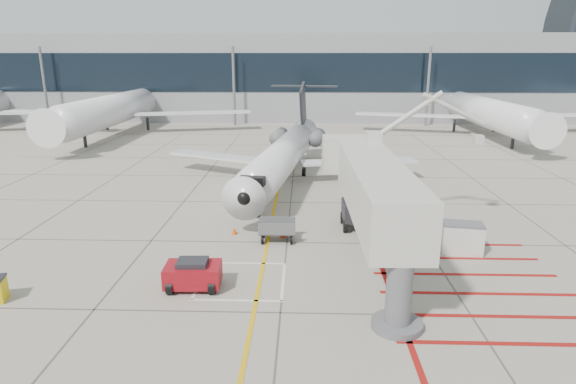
{
  "coord_description": "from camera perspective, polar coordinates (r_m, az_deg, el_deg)",
  "views": [
    {
      "loc": [
        0.91,
        -22.16,
        10.45
      ],
      "look_at": [
        0.0,
        6.0,
        2.5
      ],
      "focal_mm": 30.0,
      "sensor_mm": 36.0,
      "label": 1
    }
  ],
  "objects": [
    {
      "name": "pushback_tug",
      "position": [
        23.07,
        -11.2,
        -9.44
      ],
      "size": [
        2.62,
        1.7,
        1.49
      ],
      "primitive_type": null,
      "rotation": [
        0.0,
        0.0,
        0.04
      ],
      "color": "maroon",
      "rests_on": "ground_plane"
    },
    {
      "name": "regional_jet",
      "position": [
        38.28,
        -1.23,
        5.83
      ],
      "size": [
        27.22,
        32.4,
        7.71
      ],
      "primitive_type": null,
      "rotation": [
        0.0,
        0.0,
        -0.14
      ],
      "color": "silver",
      "rests_on": "ground_plane"
    },
    {
      "name": "ground_power_unit",
      "position": [
        28.21,
        19.94,
        -5.13
      ],
      "size": [
        2.32,
        1.58,
        1.7
      ],
      "primitive_type": null,
      "rotation": [
        0.0,
        0.0,
        -0.16
      ],
      "color": "silver",
      "rests_on": "ground_plane"
    },
    {
      "name": "terminal_building",
      "position": [
        92.67,
        7.7,
        13.48
      ],
      "size": [
        180.0,
        28.0,
        14.0
      ],
      "primitive_type": "cube",
      "color": "gray",
      "rests_on": "ground_plane"
    },
    {
      "name": "baggage_cart",
      "position": [
        28.2,
        -1.29,
        -4.54
      ],
      "size": [
        2.14,
        1.37,
        1.34
      ],
      "primitive_type": null,
      "rotation": [
        0.0,
        0.0,
        0.01
      ],
      "color": "#545458",
      "rests_on": "ground_plane"
    },
    {
      "name": "cone_side",
      "position": [
        28.95,
        -0.62,
        -4.82
      ],
      "size": [
        0.39,
        0.39,
        0.55
      ],
      "primitive_type": "cone",
      "color": "#EA3F0C",
      "rests_on": "ground_plane"
    },
    {
      "name": "bg_aircraft_c",
      "position": [
        72.61,
        22.07,
        10.88
      ],
      "size": [
        34.18,
        37.98,
        11.39
      ],
      "primitive_type": null,
      "color": "silver",
      "rests_on": "ground_plane"
    },
    {
      "name": "jet_bridge",
      "position": [
        24.52,
        10.39,
        -0.83
      ],
      "size": [
        8.78,
        17.94,
        7.11
      ],
      "primitive_type": null,
      "rotation": [
        0.0,
        0.0,
        0.02
      ],
      "color": "beige",
      "rests_on": "ground_plane"
    },
    {
      "name": "terminal_glass_band",
      "position": [
        78.67,
        8.75,
        13.79
      ],
      "size": [
        180.0,
        0.1,
        6.0
      ],
      "primitive_type": "cube",
      "color": "black",
      "rests_on": "ground_plane"
    },
    {
      "name": "bg_aircraft_b",
      "position": [
        73.09,
        -19.41,
        11.48
      ],
      "size": [
        36.63,
        40.7,
        12.21
      ],
      "primitive_type": null,
      "color": "silver",
      "rests_on": "ground_plane"
    },
    {
      "name": "ground_plane",
      "position": [
        24.51,
        -0.46,
        -9.47
      ],
      "size": [
        260.0,
        260.0,
        0.0
      ],
      "primitive_type": "plane",
      "color": "#9E9688",
      "rests_on": "ground"
    },
    {
      "name": "cone_nose",
      "position": [
        29.57,
        -6.39,
        -4.57
      ],
      "size": [
        0.33,
        0.33,
        0.46
      ],
      "primitive_type": "cone",
      "color": "#E1490B",
      "rests_on": "ground_plane"
    }
  ]
}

